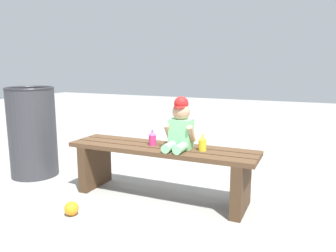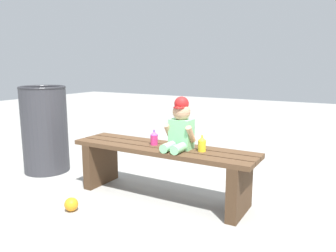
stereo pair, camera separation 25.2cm
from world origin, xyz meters
name	(u,v)px [view 1 (the left image)]	position (x,y,z in m)	size (l,w,h in m)	color
ground_plane	(161,197)	(0.00, 0.00, 0.00)	(16.00, 16.00, 0.00)	#999993
park_bench	(161,163)	(0.00, 0.00, 0.29)	(1.53, 0.38, 0.43)	#513823
child_figure	(180,126)	(0.17, -0.01, 0.61)	(0.23, 0.27, 0.40)	#7FCC8C
sippy_cup_left	(152,138)	(-0.08, 0.01, 0.49)	(0.06, 0.06, 0.12)	#E5337F
sippy_cup_right	(202,143)	(0.34, 0.01, 0.49)	(0.06, 0.06, 0.12)	yellow
toy_ball	(71,209)	(-0.45, -0.56, 0.05)	(0.10, 0.10, 0.10)	orange
trash_bin	(32,132)	(-1.37, 0.01, 0.43)	(0.45, 0.45, 0.86)	#333338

